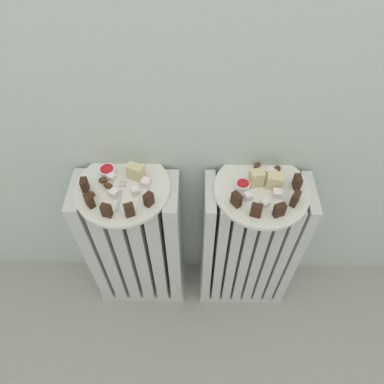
# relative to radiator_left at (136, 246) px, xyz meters

# --- Properties ---
(ground_plane) EXTENTS (6.00, 6.00, 0.00)m
(ground_plane) POSITION_rel_radiator_left_xyz_m (0.20, -0.28, -0.31)
(ground_plane) COLOR gray
(radiator_left) EXTENTS (0.33, 0.16, 0.63)m
(radiator_left) POSITION_rel_radiator_left_xyz_m (0.00, 0.00, 0.00)
(radiator_left) COLOR silver
(radiator_left) RESTS_ON ground_plane
(radiator_right) EXTENTS (0.33, 0.16, 0.63)m
(radiator_right) POSITION_rel_radiator_left_xyz_m (0.40, -0.00, 0.00)
(radiator_right) COLOR silver
(radiator_right) RESTS_ON ground_plane
(plate_left) EXTENTS (0.28, 0.28, 0.01)m
(plate_left) POSITION_rel_radiator_left_xyz_m (-0.00, 0.00, 0.33)
(plate_left) COLOR silver
(plate_left) RESTS_ON radiator_left
(plate_right) EXTENTS (0.28, 0.28, 0.01)m
(plate_right) POSITION_rel_radiator_left_xyz_m (0.40, 0.00, 0.33)
(plate_right) COLOR silver
(plate_right) RESTS_ON radiator_right
(dark_cake_slice_left_0) EXTENTS (0.02, 0.03, 0.04)m
(dark_cake_slice_left_0) POSITION_rel_radiator_left_xyz_m (-0.10, -0.01, 0.35)
(dark_cake_slice_left_0) COLOR #382114
(dark_cake_slice_left_0) RESTS_ON plate_left
(dark_cake_slice_left_1) EXTENTS (0.03, 0.03, 0.04)m
(dark_cake_slice_left_1) POSITION_rel_radiator_left_xyz_m (-0.08, -0.07, 0.35)
(dark_cake_slice_left_1) COLOR #382114
(dark_cake_slice_left_1) RESTS_ON plate_left
(dark_cake_slice_left_2) EXTENTS (0.03, 0.02, 0.04)m
(dark_cake_slice_left_2) POSITION_rel_radiator_left_xyz_m (-0.03, -0.10, 0.35)
(dark_cake_slice_left_2) COLOR #382114
(dark_cake_slice_left_2) RESTS_ON plate_left
(dark_cake_slice_left_3) EXTENTS (0.03, 0.03, 0.04)m
(dark_cake_slice_left_3) POSITION_rel_radiator_left_xyz_m (0.03, -0.10, 0.35)
(dark_cake_slice_left_3) COLOR #382114
(dark_cake_slice_left_3) RESTS_ON plate_left
(dark_cake_slice_left_4) EXTENTS (0.03, 0.03, 0.04)m
(dark_cake_slice_left_4) POSITION_rel_radiator_left_xyz_m (0.08, -0.06, 0.35)
(dark_cake_slice_left_4) COLOR #382114
(dark_cake_slice_left_4) RESTS_ON plate_left
(marble_cake_slice_left_0) EXTENTS (0.05, 0.04, 0.05)m
(marble_cake_slice_left_0) POSITION_rel_radiator_left_xyz_m (0.04, 0.04, 0.36)
(marble_cake_slice_left_0) COLOR beige
(marble_cake_slice_left_0) RESTS_ON plate_left
(turkish_delight_left_0) EXTENTS (0.03, 0.03, 0.02)m
(turkish_delight_left_0) POSITION_rel_radiator_left_xyz_m (0.04, -0.02, 0.34)
(turkish_delight_left_0) COLOR white
(turkish_delight_left_0) RESTS_ON plate_left
(turkish_delight_left_1) EXTENTS (0.03, 0.03, 0.02)m
(turkish_delight_left_1) POSITION_rel_radiator_left_xyz_m (-0.03, 0.03, 0.34)
(turkish_delight_left_1) COLOR white
(turkish_delight_left_1) RESTS_ON plate_left
(turkish_delight_left_2) EXTENTS (0.03, 0.03, 0.02)m
(turkish_delight_left_2) POSITION_rel_radiator_left_xyz_m (0.07, 0.01, 0.34)
(turkish_delight_left_2) COLOR white
(turkish_delight_left_2) RESTS_ON plate_left
(turkish_delight_left_3) EXTENTS (0.03, 0.03, 0.02)m
(turkish_delight_left_3) POSITION_rel_radiator_left_xyz_m (-0.02, -0.03, 0.34)
(turkish_delight_left_3) COLOR white
(turkish_delight_left_3) RESTS_ON plate_left
(medjool_date_left_0) EXTENTS (0.03, 0.02, 0.02)m
(medjool_date_left_0) POSITION_rel_radiator_left_xyz_m (-0.08, -0.03, 0.34)
(medjool_date_left_0) COLOR #4C2814
(medjool_date_left_0) RESTS_ON plate_left
(medjool_date_left_1) EXTENTS (0.03, 0.03, 0.02)m
(medjool_date_left_1) POSITION_rel_radiator_left_xyz_m (-0.04, -0.00, 0.34)
(medjool_date_left_1) COLOR #4C2814
(medjool_date_left_1) RESTS_ON plate_left
(medjool_date_left_2) EXTENTS (0.03, 0.02, 0.02)m
(medjool_date_left_2) POSITION_rel_radiator_left_xyz_m (-0.06, 0.02, 0.34)
(medjool_date_left_2) COLOR #4C2814
(medjool_date_left_2) RESTS_ON plate_left
(jam_bowl_left) EXTENTS (0.05, 0.05, 0.02)m
(jam_bowl_left) POSITION_rel_radiator_left_xyz_m (-0.05, 0.05, 0.34)
(jam_bowl_left) COLOR white
(jam_bowl_left) RESTS_ON plate_left
(dark_cake_slice_right_0) EXTENTS (0.03, 0.03, 0.04)m
(dark_cake_slice_right_0) POSITION_rel_radiator_left_xyz_m (0.32, -0.06, 0.35)
(dark_cake_slice_right_0) COLOR #382114
(dark_cake_slice_right_0) RESTS_ON plate_right
(dark_cake_slice_right_1) EXTENTS (0.03, 0.02, 0.04)m
(dark_cake_slice_right_1) POSITION_rel_radiator_left_xyz_m (0.37, -0.09, 0.35)
(dark_cake_slice_right_1) COLOR #382114
(dark_cake_slice_right_1) RESTS_ON plate_right
(dark_cake_slice_right_2) EXTENTS (0.03, 0.03, 0.04)m
(dark_cake_slice_right_2) POSITION_rel_radiator_left_xyz_m (0.43, -0.09, 0.35)
(dark_cake_slice_right_2) COLOR #382114
(dark_cake_slice_right_2) RESTS_ON plate_right
(dark_cake_slice_right_3) EXTENTS (0.03, 0.03, 0.04)m
(dark_cake_slice_right_3) POSITION_rel_radiator_left_xyz_m (0.48, -0.05, 0.35)
(dark_cake_slice_right_3) COLOR #382114
(dark_cake_slice_right_3) RESTS_ON plate_right
(dark_cake_slice_right_4) EXTENTS (0.02, 0.03, 0.04)m
(dark_cake_slice_right_4) POSITION_rel_radiator_left_xyz_m (0.50, 0.01, 0.35)
(dark_cake_slice_right_4) COLOR #382114
(dark_cake_slice_right_4) RESTS_ON plate_right
(marble_cake_slice_right_0) EXTENTS (0.04, 0.04, 0.05)m
(marble_cake_slice_right_0) POSITION_rel_radiator_left_xyz_m (0.38, 0.02, 0.36)
(marble_cake_slice_right_0) COLOR beige
(marble_cake_slice_right_0) RESTS_ON plate_right
(marble_cake_slice_right_1) EXTENTS (0.05, 0.04, 0.05)m
(marble_cake_slice_right_1) POSITION_rel_radiator_left_xyz_m (0.43, 0.01, 0.36)
(marble_cake_slice_right_1) COLOR beige
(marble_cake_slice_right_1) RESTS_ON plate_right
(turkish_delight_right_0) EXTENTS (0.04, 0.04, 0.03)m
(turkish_delight_right_0) POSITION_rel_radiator_left_xyz_m (0.43, 0.05, 0.35)
(turkish_delight_right_0) COLOR white
(turkish_delight_right_0) RESTS_ON plate_right
(turkish_delight_right_1) EXTENTS (0.02, 0.02, 0.02)m
(turkish_delight_right_1) POSITION_rel_radiator_left_xyz_m (0.44, -0.03, 0.34)
(turkish_delight_right_1) COLOR white
(turkish_delight_right_1) RESTS_ON plate_right
(turkish_delight_right_2) EXTENTS (0.03, 0.03, 0.02)m
(turkish_delight_right_2) POSITION_rel_radiator_left_xyz_m (0.36, -0.04, 0.34)
(turkish_delight_right_2) COLOR white
(turkish_delight_right_2) RESTS_ON plate_right
(turkish_delight_right_3) EXTENTS (0.03, 0.03, 0.02)m
(turkish_delight_right_3) POSITION_rel_radiator_left_xyz_m (0.40, -0.06, 0.34)
(turkish_delight_right_3) COLOR white
(turkish_delight_right_3) RESTS_ON plate_right
(medjool_date_right_0) EXTENTS (0.03, 0.03, 0.01)m
(medjool_date_right_0) POSITION_rel_radiator_left_xyz_m (0.45, 0.07, 0.34)
(medjool_date_right_0) COLOR #4C2814
(medjool_date_right_0) RESTS_ON plate_right
(medjool_date_right_1) EXTENTS (0.03, 0.03, 0.02)m
(medjool_date_right_1) POSITION_rel_radiator_left_xyz_m (0.39, 0.08, 0.34)
(medjool_date_right_1) COLOR #4C2814
(medjool_date_right_1) RESTS_ON plate_right
(jam_bowl_right) EXTENTS (0.04, 0.04, 0.02)m
(jam_bowl_right) POSITION_rel_radiator_left_xyz_m (0.34, -0.00, 0.35)
(jam_bowl_right) COLOR white
(jam_bowl_right) RESTS_ON plate_right
(fork) EXTENTS (0.02, 0.11, 0.00)m
(fork) POSITION_rel_radiator_left_xyz_m (-0.00, -0.02, 0.33)
(fork) COLOR #B7B7BC
(fork) RESTS_ON plate_left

